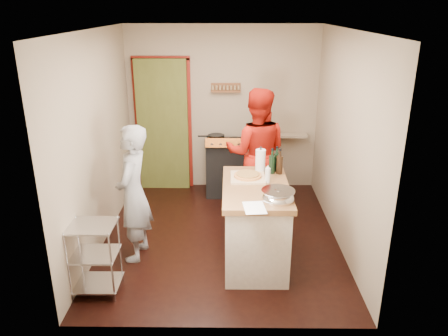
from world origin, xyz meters
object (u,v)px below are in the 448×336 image
at_px(stove, 225,167).
at_px(person_stripe, 133,194).
at_px(person_red, 256,153).
at_px(island, 255,222).
at_px(wire_shelving, 95,255).

xyz_separation_m(stove, person_stripe, (-1.05, -1.91, 0.36)).
height_order(stove, person_red, person_red).
height_order(stove, island, island).
height_order(person_stripe, person_red, person_red).
xyz_separation_m(person_stripe, person_red, (1.49, 1.22, 0.10)).
height_order(wire_shelving, person_red, person_red).
distance_m(wire_shelving, person_stripe, 0.85).
bearing_deg(person_stripe, stove, 156.50).
distance_m(wire_shelving, person_red, 2.66).
height_order(stove, person_stripe, person_stripe).
bearing_deg(stove, person_stripe, -118.76).
bearing_deg(person_red, island, 92.55).
xyz_separation_m(wire_shelving, person_red, (1.77, 1.93, 0.47)).
xyz_separation_m(stove, wire_shelving, (-1.33, -2.62, -0.01)).
xyz_separation_m(wire_shelving, island, (1.69, 0.64, 0.06)).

